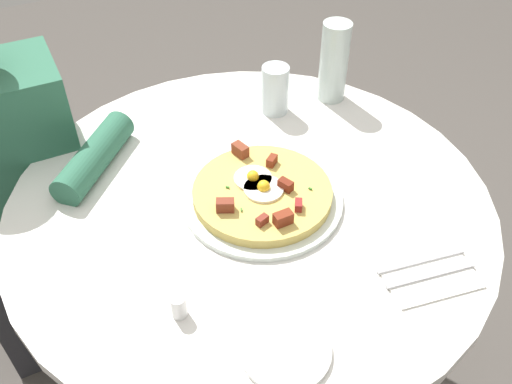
{
  "coord_description": "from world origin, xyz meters",
  "views": [
    {
      "loc": [
        0.36,
        0.77,
        1.55
      ],
      "look_at": [
        -0.01,
        0.01,
        0.76
      ],
      "focal_mm": 38.68,
      "sensor_mm": 36.0,
      "label": 1
    }
  ],
  "objects_px": {
    "dining_table": "(250,251)",
    "fork": "(430,275)",
    "water_bottle": "(334,62)",
    "pepper_shaker": "(92,156)",
    "person_seated": "(21,216)",
    "water_glass": "(275,90)",
    "bread_plate": "(285,350)",
    "pizza_plate": "(262,199)",
    "salt_shaker": "(179,306)",
    "knife": "(421,260)",
    "breakfast_pizza": "(262,192)"
  },
  "relations": [
    {
      "from": "pizza_plate",
      "to": "salt_shaker",
      "type": "bearing_deg",
      "value": 36.72
    },
    {
      "from": "fork",
      "to": "pepper_shaker",
      "type": "distance_m",
      "value": 0.76
    },
    {
      "from": "person_seated",
      "to": "bread_plate",
      "type": "height_order",
      "value": "person_seated"
    },
    {
      "from": "person_seated",
      "to": "bread_plate",
      "type": "distance_m",
      "value": 0.9
    },
    {
      "from": "breakfast_pizza",
      "to": "fork",
      "type": "distance_m",
      "value": 0.37
    },
    {
      "from": "pizza_plate",
      "to": "knife",
      "type": "xyz_separation_m",
      "value": [
        -0.19,
        0.28,
        0.0
      ]
    },
    {
      "from": "dining_table",
      "to": "salt_shaker",
      "type": "relative_size",
      "value": 22.13
    },
    {
      "from": "water_glass",
      "to": "salt_shaker",
      "type": "height_order",
      "value": "water_glass"
    },
    {
      "from": "dining_table",
      "to": "bread_plate",
      "type": "distance_m",
      "value": 0.42
    },
    {
      "from": "water_glass",
      "to": "water_bottle",
      "type": "xyz_separation_m",
      "value": [
        -0.16,
        0.01,
        0.04
      ]
    },
    {
      "from": "bread_plate",
      "to": "pepper_shaker",
      "type": "bearing_deg",
      "value": -74.95
    },
    {
      "from": "person_seated",
      "to": "breakfast_pizza",
      "type": "height_order",
      "value": "person_seated"
    },
    {
      "from": "fork",
      "to": "water_glass",
      "type": "height_order",
      "value": "water_glass"
    },
    {
      "from": "pizza_plate",
      "to": "pepper_shaker",
      "type": "distance_m",
      "value": 0.4
    },
    {
      "from": "knife",
      "to": "salt_shaker",
      "type": "relative_size",
      "value": 3.86
    },
    {
      "from": "pizza_plate",
      "to": "water_bottle",
      "type": "relative_size",
      "value": 1.64
    },
    {
      "from": "person_seated",
      "to": "water_glass",
      "type": "relative_size",
      "value": 9.11
    },
    {
      "from": "fork",
      "to": "knife",
      "type": "relative_size",
      "value": 1.0
    },
    {
      "from": "breakfast_pizza",
      "to": "bread_plate",
      "type": "relative_size",
      "value": 1.92
    },
    {
      "from": "dining_table",
      "to": "fork",
      "type": "height_order",
      "value": "fork"
    },
    {
      "from": "bread_plate",
      "to": "salt_shaker",
      "type": "distance_m",
      "value": 0.2
    },
    {
      "from": "salt_shaker",
      "to": "fork",
      "type": "bearing_deg",
      "value": 163.91
    },
    {
      "from": "breakfast_pizza",
      "to": "bread_plate",
      "type": "distance_m",
      "value": 0.36
    },
    {
      "from": "person_seated",
      "to": "water_glass",
      "type": "distance_m",
      "value": 0.75
    },
    {
      "from": "breakfast_pizza",
      "to": "water_bottle",
      "type": "bearing_deg",
      "value": -141.12
    },
    {
      "from": "bread_plate",
      "to": "water_bottle",
      "type": "relative_size",
      "value": 0.73
    },
    {
      "from": "dining_table",
      "to": "fork",
      "type": "distance_m",
      "value": 0.44
    },
    {
      "from": "breakfast_pizza",
      "to": "salt_shaker",
      "type": "bearing_deg",
      "value": 36.84
    },
    {
      "from": "breakfast_pizza",
      "to": "pepper_shaker",
      "type": "xyz_separation_m",
      "value": [
        0.29,
        -0.27,
        0.0
      ]
    },
    {
      "from": "dining_table",
      "to": "bread_plate",
      "type": "relative_size",
      "value": 6.8
    },
    {
      "from": "dining_table",
      "to": "water_bottle",
      "type": "height_order",
      "value": "water_bottle"
    },
    {
      "from": "person_seated",
      "to": "fork",
      "type": "relative_size",
      "value": 6.31
    },
    {
      "from": "water_glass",
      "to": "bread_plate",
      "type": "bearing_deg",
      "value": 63.87
    },
    {
      "from": "pizza_plate",
      "to": "knife",
      "type": "height_order",
      "value": "pizza_plate"
    },
    {
      "from": "pizza_plate",
      "to": "water_glass",
      "type": "height_order",
      "value": "water_glass"
    },
    {
      "from": "water_bottle",
      "to": "pepper_shaker",
      "type": "bearing_deg",
      "value": 0.08
    },
    {
      "from": "salt_shaker",
      "to": "dining_table",
      "type": "bearing_deg",
      "value": -138.2
    },
    {
      "from": "breakfast_pizza",
      "to": "salt_shaker",
      "type": "height_order",
      "value": "breakfast_pizza"
    },
    {
      "from": "person_seated",
      "to": "water_glass",
      "type": "height_order",
      "value": "person_seated"
    },
    {
      "from": "knife",
      "to": "water_bottle",
      "type": "bearing_deg",
      "value": 84.57
    },
    {
      "from": "breakfast_pizza",
      "to": "water_glass",
      "type": "bearing_deg",
      "value": -122.21
    },
    {
      "from": "bread_plate",
      "to": "fork",
      "type": "height_order",
      "value": "bread_plate"
    },
    {
      "from": "pepper_shaker",
      "to": "water_glass",
      "type": "bearing_deg",
      "value": -178.7
    },
    {
      "from": "knife",
      "to": "water_bottle",
      "type": "xyz_separation_m",
      "value": [
        -0.15,
        -0.56,
        0.1
      ]
    },
    {
      "from": "dining_table",
      "to": "pizza_plate",
      "type": "distance_m",
      "value": 0.18
    },
    {
      "from": "pizza_plate",
      "to": "knife",
      "type": "bearing_deg",
      "value": 124.2
    },
    {
      "from": "bread_plate",
      "to": "water_bottle",
      "type": "distance_m",
      "value": 0.77
    },
    {
      "from": "pizza_plate",
      "to": "salt_shaker",
      "type": "distance_m",
      "value": 0.32
    },
    {
      "from": "salt_shaker",
      "to": "person_seated",
      "type": "bearing_deg",
      "value": -69.95
    },
    {
      "from": "breakfast_pizza",
      "to": "water_bottle",
      "type": "distance_m",
      "value": 0.44
    }
  ]
}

